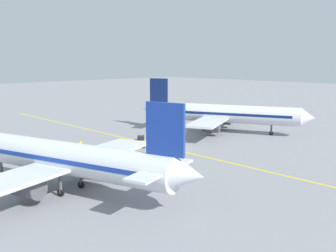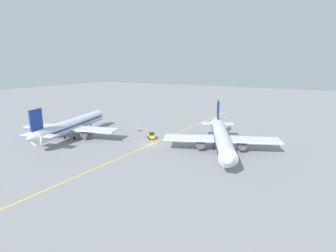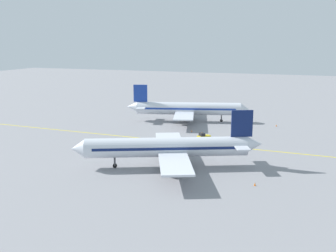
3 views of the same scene
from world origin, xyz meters
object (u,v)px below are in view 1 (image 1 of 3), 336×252
Objects in this scene: airplane_adjacent_stand at (60,158)px; traffic_cone_mid_apron at (121,159)px; airplane_at_gate at (221,114)px; traffic_cone_near_nose at (177,120)px; baggage_tug_white at (138,142)px; ground_crew_worker at (81,144)px.

traffic_cone_mid_apron is at bearing -157.43° from airplane_adjacent_stand.
airplane_at_gate is 61.42× the size of traffic_cone_near_nose.
airplane_adjacent_stand is (41.61, 9.37, 0.00)m from airplane_at_gate.
baggage_tug_white is at bearing -146.38° from traffic_cone_mid_apron.
airplane_at_gate is at bearing -167.31° from airplane_adjacent_stand.
airplane_at_gate reaches higher than traffic_cone_mid_apron.
traffic_cone_mid_apron is (7.82, 5.20, -0.63)m from baggage_tug_white.
airplane_at_gate is 20.11× the size of ground_crew_worker.
baggage_tug_white is (-20.53, -10.48, -2.81)m from airplane_adjacent_stand.
airplane_at_gate reaches higher than traffic_cone_near_nose.
traffic_cone_near_nose is (-33.59, -10.34, -0.63)m from ground_crew_worker.
traffic_cone_mid_apron is at bearing 31.62° from traffic_cone_near_nose.
ground_crew_worker reaches higher than traffic_cone_mid_apron.
baggage_tug_white is 5.84× the size of traffic_cone_mid_apron.
baggage_tug_white is 29.89m from traffic_cone_near_nose.
baggage_tug_white is 9.43m from ground_crew_worker.
airplane_adjacent_stand is at bearing 27.05° from baggage_tug_white.
traffic_cone_near_nose is (-25.62, -15.39, -0.63)m from baggage_tug_white.
airplane_at_gate reaches higher than baggage_tug_white.
baggage_tug_white is at bearing -152.95° from airplane_adjacent_stand.
baggage_tug_white is 1.91× the size of ground_crew_worker.
traffic_cone_mid_apron is (-12.72, -5.29, -3.43)m from airplane_adjacent_stand.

